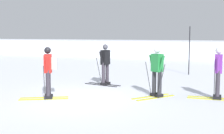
# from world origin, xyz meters

# --- Properties ---
(ground_plane) EXTENTS (120.00, 120.00, 0.00)m
(ground_plane) POSITION_xyz_m (0.00, 0.00, 0.00)
(ground_plane) COLOR silver
(far_snow_ridge) EXTENTS (80.00, 6.75, 1.47)m
(far_snow_ridge) POSITION_xyz_m (0.00, 20.45, 0.73)
(far_snow_ridge) COLOR silver
(far_snow_ridge) RESTS_ON ground
(skier_black) EXTENTS (1.64, 0.99, 1.71)m
(skier_black) POSITION_xyz_m (-0.19, 2.73, 0.92)
(skier_black) COLOR black
(skier_black) RESTS_ON ground
(skier_green) EXTENTS (1.25, 1.51, 1.71)m
(skier_green) POSITION_xyz_m (2.34, 1.14, 0.92)
(skier_green) COLOR gold
(skier_green) RESTS_ON ground
(skier_red) EXTENTS (1.58, 1.09, 1.71)m
(skier_red) POSITION_xyz_m (-0.93, -0.38, 0.96)
(skier_red) COLOR gold
(skier_red) RESTS_ON ground
(skier_purple) EXTENTS (1.61, 1.00, 1.71)m
(skier_purple) POSITION_xyz_m (4.28, 1.52, 0.92)
(skier_purple) COLOR gold
(skier_purple) RESTS_ON ground
(trail_marker_pole) EXTENTS (0.05, 0.05, 2.53)m
(trail_marker_pole) POSITION_xyz_m (2.69, 7.31, 1.26)
(trail_marker_pole) COLOR black
(trail_marker_pole) RESTS_ON ground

